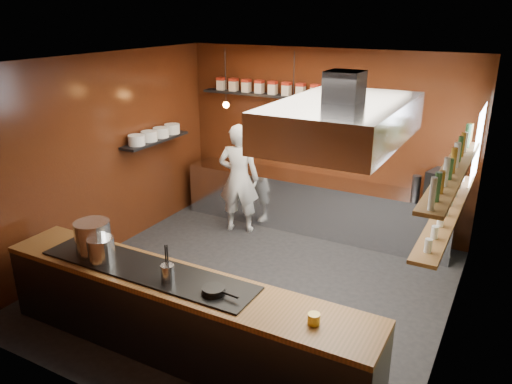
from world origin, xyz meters
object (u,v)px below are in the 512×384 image
Objects in this scene: stockpot_large at (93,238)px; espresso_machine at (444,186)px; extractor_hood at (342,121)px; chef at (239,178)px; stockpot_small at (101,250)px.

espresso_machine reaches higher than stockpot_large.
extractor_hood reaches higher than chef.
stockpot_large is 0.22× the size of chef.
extractor_hood reaches higher than stockpot_large.
chef reaches higher than espresso_machine.
stockpot_small is at bearing -24.16° from stockpot_large.
extractor_hood reaches higher than espresso_machine.
chef is (0.07, 3.15, -0.21)m from stockpot_large.
stockpot_large is 1.36× the size of stockpot_small.
extractor_hood is 1.08× the size of chef.
stockpot_large is at bearing -153.93° from extractor_hood.
stockpot_small is (-2.24, -1.29, -1.43)m from extractor_hood.
espresso_machine is at bearing 173.72° from chef.
extractor_hood is 5.00× the size of stockpot_large.
chef is (-2.38, 1.95, -1.58)m from extractor_hood.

